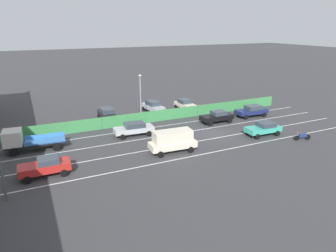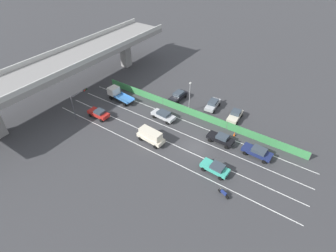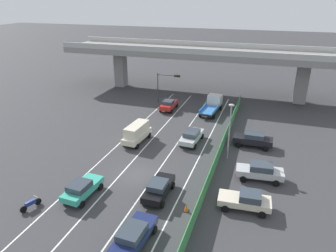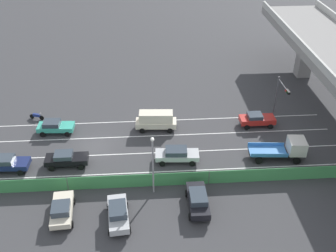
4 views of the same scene
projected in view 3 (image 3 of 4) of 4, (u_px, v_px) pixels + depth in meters
The scene contains 21 objects.
ground_plane at pixel (138, 175), 31.49m from camera, with size 300.00×300.00×0.00m, color #38383A.
lane_line_left_edge at pixel (116, 147), 37.26m from camera, with size 0.14×45.83×0.01m, color silver.
lane_line_mid_left at pixel (142, 151), 36.28m from camera, with size 0.14×45.83×0.01m, color silver.
lane_line_mid_right at pixel (169, 155), 35.29m from camera, with size 0.14×45.83×0.01m, color silver.
lane_line_right_edge at pixel (198, 160), 34.31m from camera, with size 0.14×45.83×0.01m, color silver.
elevated_overpass at pixel (204, 55), 54.84m from camera, with size 51.75×9.10×8.75m.
green_fence at pixel (218, 157), 33.38m from camera, with size 0.10×41.93×1.54m.
car_van_cream at pixel (137, 132), 38.08m from camera, with size 2.23×4.98×2.32m.
car_sedan_black at pixel (159, 188), 27.81m from camera, with size 1.96×4.49×1.59m.
car_taxi_teal at pixel (82, 188), 27.76m from camera, with size 2.20×4.33×1.57m.
car_sedan_red at pixel (169, 105), 48.99m from camera, with size 2.00×4.26×1.62m.
car_sedan_silver at pixel (192, 136), 38.06m from camera, with size 2.25×4.76×1.58m.
car_sedan_navy at pixel (133, 235), 22.31m from camera, with size 2.23×4.76×1.60m.
flatbed_truck_blue at pixel (213, 104), 48.22m from camera, with size 2.72×6.06×2.39m.
motorcycle at pixel (31, 204), 26.36m from camera, with size 0.81×1.89×0.93m.
parked_sedan_cream at pixel (246, 200), 26.19m from camera, with size 4.49×2.28×1.63m.
parked_wagon_silver at pixel (260, 171), 30.35m from camera, with size 4.63×2.29×1.73m.
parked_sedan_dark at pixel (253, 139), 37.09m from camera, with size 4.58×2.00×1.73m.
traffic_light at pixel (166, 82), 51.05m from camera, with size 3.89×0.41×5.06m.
street_lamp at pixel (230, 126), 33.13m from camera, with size 0.60×0.36×6.40m.
traffic_cone at pixel (186, 208), 26.06m from camera, with size 0.47×0.47×0.74m.
Camera 3 is at (11.49, -24.74, 16.78)m, focal length 33.30 mm.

